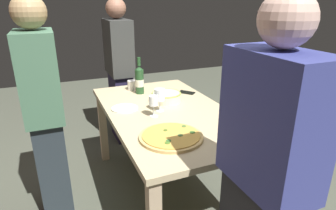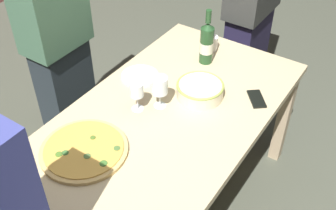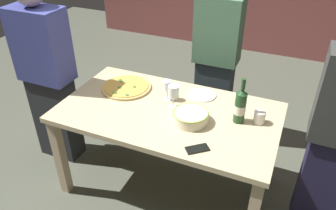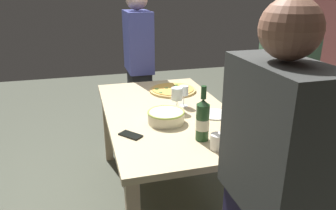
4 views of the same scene
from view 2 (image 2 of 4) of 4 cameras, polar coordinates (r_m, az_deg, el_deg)
name	(u,v)px [view 2 (image 2 of 4)]	position (r m, az deg, el deg)	size (l,w,h in m)	color
ground_plane	(168,203)	(2.65, 0.00, -13.33)	(8.00, 8.00, 0.00)	#4C5042
dining_table	(168,125)	(2.16, 0.00, -2.84)	(1.60, 0.90, 0.75)	#C9B487
pizza	(84,150)	(1.92, -11.50, -6.07)	(0.40, 0.40, 0.03)	tan
serving_bowl	(200,90)	(2.17, 4.43, 2.12)	(0.25, 0.25, 0.08)	beige
wine_bottle	(207,43)	(2.40, 5.36, 8.55)	(0.08, 0.08, 0.33)	#224623
wine_glass_near_pizza	(160,86)	(2.05, -1.16, 2.65)	(0.08, 0.08, 0.18)	white
wine_glass_by_bottle	(137,91)	(2.05, -4.34, 1.90)	(0.07, 0.07, 0.16)	white
cup_amber	(211,43)	(2.56, 5.99, 8.49)	(0.08, 0.08, 0.09)	white
side_plate	(140,76)	(2.34, -3.90, 4.04)	(0.21, 0.21, 0.01)	white
cell_phone	(257,99)	(2.22, 12.11, 0.83)	(0.07, 0.14, 0.01)	black
person_guest_left	(251,10)	(2.99, 11.43, 12.76)	(0.46, 0.24, 1.58)	#201C38
person_guest_right	(57,42)	(2.61, -15.06, 8.37)	(0.40, 0.24, 1.60)	#262F35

